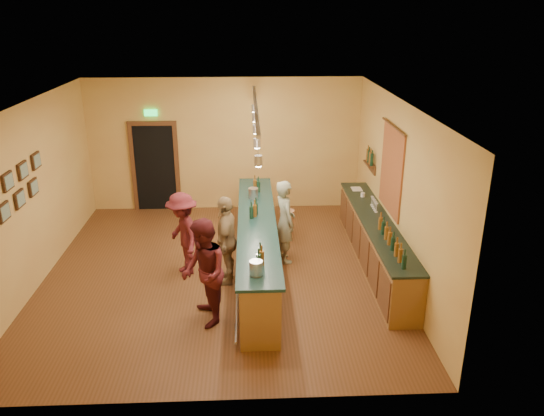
{
  "coord_description": "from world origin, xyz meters",
  "views": [
    {
      "loc": [
        0.56,
        -8.98,
        4.71
      ],
      "look_at": [
        0.98,
        0.2,
        1.21
      ],
      "focal_mm": 35.0,
      "sensor_mm": 36.0,
      "label": 1
    }
  ],
  "objects_px": {
    "customer_a": "(204,273)",
    "bartender": "(285,221)",
    "back_counter": "(375,242)",
    "bar_stool": "(287,217)",
    "tasting_bar": "(257,243)",
    "customer_b": "(227,240)",
    "customer_c": "(183,234)"
  },
  "relations": [
    {
      "from": "tasting_bar",
      "to": "customer_a",
      "type": "bearing_deg",
      "value": -117.18
    },
    {
      "from": "customer_c",
      "to": "customer_a",
      "type": "bearing_deg",
      "value": -8.06
    },
    {
      "from": "tasting_bar",
      "to": "bar_stool",
      "type": "height_order",
      "value": "tasting_bar"
    },
    {
      "from": "customer_b",
      "to": "customer_c",
      "type": "height_order",
      "value": "customer_b"
    },
    {
      "from": "customer_c",
      "to": "customer_b",
      "type": "bearing_deg",
      "value": 41.43
    },
    {
      "from": "customer_a",
      "to": "bartender",
      "type": "bearing_deg",
      "value": 133.21
    },
    {
      "from": "tasting_bar",
      "to": "customer_b",
      "type": "height_order",
      "value": "customer_b"
    },
    {
      "from": "customer_a",
      "to": "bar_stool",
      "type": "height_order",
      "value": "customer_a"
    },
    {
      "from": "bartender",
      "to": "customer_c",
      "type": "distance_m",
      "value": 1.97
    },
    {
      "from": "tasting_bar",
      "to": "bartender",
      "type": "bearing_deg",
      "value": 40.86
    },
    {
      "from": "customer_a",
      "to": "customer_c",
      "type": "distance_m",
      "value": 1.76
    },
    {
      "from": "tasting_bar",
      "to": "bartender",
      "type": "relative_size",
      "value": 3.09
    },
    {
      "from": "bartender",
      "to": "customer_a",
      "type": "bearing_deg",
      "value": 130.54
    },
    {
      "from": "back_counter",
      "to": "customer_a",
      "type": "distance_m",
      "value": 3.65
    },
    {
      "from": "tasting_bar",
      "to": "bar_stool",
      "type": "distance_m",
      "value": 1.66
    },
    {
      "from": "back_counter",
      "to": "customer_a",
      "type": "relative_size",
      "value": 2.62
    },
    {
      "from": "customer_b",
      "to": "customer_c",
      "type": "bearing_deg",
      "value": -108.93
    },
    {
      "from": "back_counter",
      "to": "customer_b",
      "type": "xyz_separation_m",
      "value": [
        -2.82,
        -0.51,
        0.34
      ]
    },
    {
      "from": "customer_a",
      "to": "bar_stool",
      "type": "bearing_deg",
      "value": 140.86
    },
    {
      "from": "bartender",
      "to": "customer_c",
      "type": "relative_size",
      "value": 1.04
    },
    {
      "from": "back_counter",
      "to": "bartender",
      "type": "height_order",
      "value": "bartender"
    },
    {
      "from": "tasting_bar",
      "to": "back_counter",
      "type": "bearing_deg",
      "value": 4.56
    },
    {
      "from": "back_counter",
      "to": "customer_b",
      "type": "distance_m",
      "value": 2.89
    },
    {
      "from": "customer_a",
      "to": "bar_stool",
      "type": "distance_m",
      "value": 3.54
    },
    {
      "from": "customer_a",
      "to": "bar_stool",
      "type": "xyz_separation_m",
      "value": [
        1.52,
        3.17,
        -0.36
      ]
    },
    {
      "from": "customer_b",
      "to": "bartender",
      "type": "bearing_deg",
      "value": 131.05
    },
    {
      "from": "back_counter",
      "to": "bar_stool",
      "type": "height_order",
      "value": "back_counter"
    },
    {
      "from": "back_counter",
      "to": "bartender",
      "type": "distance_m",
      "value": 1.78
    },
    {
      "from": "back_counter",
      "to": "bartender",
      "type": "bearing_deg",
      "value": 170.25
    },
    {
      "from": "bartender",
      "to": "customer_a",
      "type": "distance_m",
      "value": 2.56
    },
    {
      "from": "bartender",
      "to": "tasting_bar",
      "type": "bearing_deg",
      "value": 114.7
    },
    {
      "from": "bartender",
      "to": "bar_stool",
      "type": "relative_size",
      "value": 2.53
    }
  ]
}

